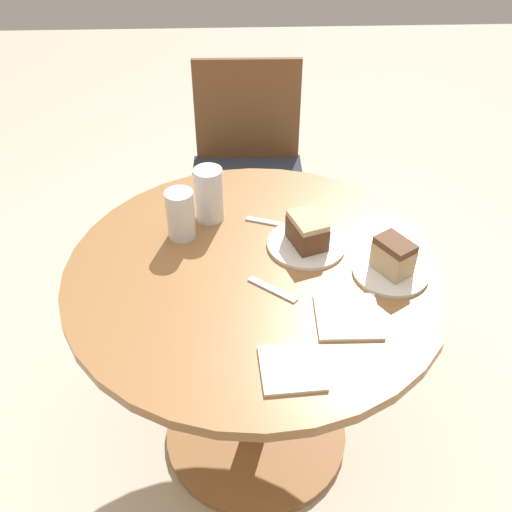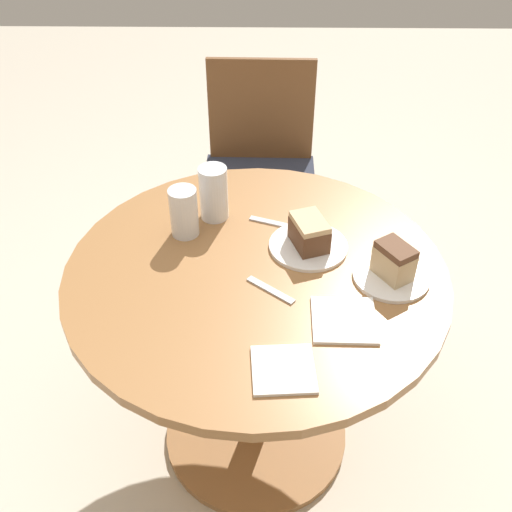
{
  "view_description": "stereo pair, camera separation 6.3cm",
  "coord_description": "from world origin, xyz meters",
  "px_view_note": "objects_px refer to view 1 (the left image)",
  "views": [
    {
      "loc": [
        -0.05,
        -1.16,
        1.72
      ],
      "look_at": [
        0.0,
        0.0,
        0.76
      ],
      "focal_mm": 42.0,
      "sensor_mm": 36.0,
      "label": 1
    },
    {
      "loc": [
        0.02,
        -1.16,
        1.72
      ],
      "look_at": [
        0.0,
        0.0,
        0.76
      ],
      "focal_mm": 42.0,
      "sensor_mm": 36.0,
      "label": 2
    }
  ],
  "objects_px": {
    "chair": "(248,172)",
    "glass_lemonade": "(181,216)",
    "plate_near": "(306,244)",
    "cake_slice_far": "(393,256)",
    "glass_water": "(209,197)",
    "plate_far": "(390,272)",
    "cake_slice_near": "(307,231)"
  },
  "relations": [
    {
      "from": "plate_near",
      "to": "plate_far",
      "type": "distance_m",
      "value": 0.23
    },
    {
      "from": "glass_water",
      "to": "cake_slice_near",
      "type": "bearing_deg",
      "value": -28.25
    },
    {
      "from": "plate_near",
      "to": "plate_far",
      "type": "relative_size",
      "value": 1.1
    },
    {
      "from": "cake_slice_near",
      "to": "glass_water",
      "type": "distance_m",
      "value": 0.29
    },
    {
      "from": "chair",
      "to": "plate_far",
      "type": "relative_size",
      "value": 4.6
    },
    {
      "from": "chair",
      "to": "cake_slice_near",
      "type": "relative_size",
      "value": 6.78
    },
    {
      "from": "glass_lemonade",
      "to": "glass_water",
      "type": "relative_size",
      "value": 0.89
    },
    {
      "from": "plate_far",
      "to": "glass_lemonade",
      "type": "relative_size",
      "value": 1.38
    },
    {
      "from": "plate_far",
      "to": "cake_slice_near",
      "type": "height_order",
      "value": "cake_slice_near"
    },
    {
      "from": "cake_slice_far",
      "to": "glass_lemonade",
      "type": "relative_size",
      "value": 0.83
    },
    {
      "from": "plate_near",
      "to": "cake_slice_near",
      "type": "height_order",
      "value": "cake_slice_near"
    },
    {
      "from": "cake_slice_far",
      "to": "glass_water",
      "type": "relative_size",
      "value": 0.73
    },
    {
      "from": "chair",
      "to": "glass_water",
      "type": "xyz_separation_m",
      "value": [
        -0.12,
        -0.64,
        0.31
      ]
    },
    {
      "from": "plate_far",
      "to": "cake_slice_near",
      "type": "xyz_separation_m",
      "value": [
        -0.2,
        0.12,
        0.05
      ]
    },
    {
      "from": "cake_slice_far",
      "to": "plate_far",
      "type": "bearing_deg",
      "value": 165.96
    },
    {
      "from": "plate_near",
      "to": "cake_slice_near",
      "type": "distance_m",
      "value": 0.05
    },
    {
      "from": "plate_far",
      "to": "cake_slice_far",
      "type": "xyz_separation_m",
      "value": [
        0.0,
        -0.0,
        0.05
      ]
    },
    {
      "from": "chair",
      "to": "plate_near",
      "type": "xyz_separation_m",
      "value": [
        0.13,
        -0.78,
        0.25
      ]
    },
    {
      "from": "chair",
      "to": "plate_near",
      "type": "distance_m",
      "value": 0.83
    },
    {
      "from": "plate_near",
      "to": "glass_lemonade",
      "type": "xyz_separation_m",
      "value": [
        -0.33,
        0.06,
        0.06
      ]
    },
    {
      "from": "glass_water",
      "to": "plate_near",
      "type": "bearing_deg",
      "value": -28.25
    },
    {
      "from": "plate_far",
      "to": "glass_water",
      "type": "bearing_deg",
      "value": 150.6
    },
    {
      "from": "chair",
      "to": "glass_lemonade",
      "type": "relative_size",
      "value": 6.34
    },
    {
      "from": "cake_slice_near",
      "to": "chair",
      "type": "bearing_deg",
      "value": 99.75
    },
    {
      "from": "chair",
      "to": "cake_slice_far",
      "type": "distance_m",
      "value": 1.01
    },
    {
      "from": "plate_near",
      "to": "glass_water",
      "type": "bearing_deg",
      "value": 151.75
    },
    {
      "from": "plate_far",
      "to": "cake_slice_far",
      "type": "relative_size",
      "value": 1.67
    },
    {
      "from": "plate_far",
      "to": "glass_lemonade",
      "type": "xyz_separation_m",
      "value": [
        -0.53,
        0.18,
        0.06
      ]
    },
    {
      "from": "plate_near",
      "to": "cake_slice_far",
      "type": "height_order",
      "value": "cake_slice_far"
    },
    {
      "from": "chair",
      "to": "cake_slice_far",
      "type": "bearing_deg",
      "value": -68.72
    },
    {
      "from": "glass_lemonade",
      "to": "plate_far",
      "type": "bearing_deg",
      "value": -18.53
    },
    {
      "from": "plate_near",
      "to": "cake_slice_far",
      "type": "relative_size",
      "value": 1.83
    }
  ]
}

